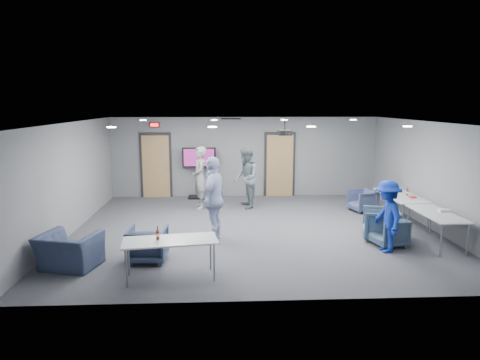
{
  "coord_description": "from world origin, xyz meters",
  "views": [
    {
      "loc": [
        -0.87,
        -10.44,
        3.15
      ],
      "look_at": [
        -0.33,
        0.41,
        1.2
      ],
      "focal_mm": 32.0,
      "sensor_mm": 36.0,
      "label": 1
    }
  ],
  "objects_px": {
    "chair_front_a": "(148,244)",
    "table_front_left": "(170,242)",
    "chair_right_b": "(381,224)",
    "person_c": "(214,199)",
    "person_b": "(246,178)",
    "projector": "(285,133)",
    "tv_stand": "(199,170)",
    "bottle_right": "(407,192)",
    "chair_front_b": "(69,251)",
    "table_right_a": "(401,197)",
    "chair_right_c": "(388,232)",
    "person_d": "(387,216)",
    "person_a": "(200,178)",
    "table_right_b": "(437,215)",
    "bottle_front": "(158,235)",
    "chair_right_a": "(362,201)"
  },
  "relations": [
    {
      "from": "table_front_left",
      "to": "bottle_right",
      "type": "xyz_separation_m",
      "value": [
        5.9,
        3.48,
        0.13
      ]
    },
    {
      "from": "tv_stand",
      "to": "table_front_left",
      "type": "bearing_deg",
      "value": -91.92
    },
    {
      "from": "chair_front_a",
      "to": "person_c",
      "type": "bearing_deg",
      "value": -133.38
    },
    {
      "from": "chair_right_a",
      "to": "tv_stand",
      "type": "distance_m",
      "value": 5.35
    },
    {
      "from": "person_b",
      "to": "projector",
      "type": "height_order",
      "value": "projector"
    },
    {
      "from": "person_b",
      "to": "person_a",
      "type": "bearing_deg",
      "value": -95.59
    },
    {
      "from": "person_b",
      "to": "person_c",
      "type": "xyz_separation_m",
      "value": [
        -0.94,
        -3.06,
        0.06
      ]
    },
    {
      "from": "bottle_front",
      "to": "bottle_right",
      "type": "xyz_separation_m",
      "value": [
        6.13,
        3.45,
        -0.01
      ]
    },
    {
      "from": "person_c",
      "to": "projector",
      "type": "bearing_deg",
      "value": 145.07
    },
    {
      "from": "chair_right_a",
      "to": "projector",
      "type": "height_order",
      "value": "projector"
    },
    {
      "from": "bottle_front",
      "to": "bottle_right",
      "type": "relative_size",
      "value": 1.08
    },
    {
      "from": "chair_right_b",
      "to": "bottle_front",
      "type": "distance_m",
      "value": 5.31
    },
    {
      "from": "tv_stand",
      "to": "person_c",
      "type": "bearing_deg",
      "value": -83.25
    },
    {
      "from": "chair_front_a",
      "to": "table_front_left",
      "type": "bearing_deg",
      "value": 123.76
    },
    {
      "from": "chair_right_b",
      "to": "chair_front_a",
      "type": "xyz_separation_m",
      "value": [
        -5.23,
        -1.14,
        -0.02
      ]
    },
    {
      "from": "chair_right_c",
      "to": "bottle_right",
      "type": "distance_m",
      "value": 2.31
    },
    {
      "from": "chair_front_a",
      "to": "chair_front_b",
      "type": "bearing_deg",
      "value": 13.55
    },
    {
      "from": "table_right_b",
      "to": "bottle_right",
      "type": "height_order",
      "value": "bottle_right"
    },
    {
      "from": "person_a",
      "to": "chair_right_b",
      "type": "height_order",
      "value": "person_a"
    },
    {
      "from": "chair_front_a",
      "to": "table_front_left",
      "type": "xyz_separation_m",
      "value": [
        0.56,
        -0.9,
        0.33
      ]
    },
    {
      "from": "table_right_a",
      "to": "bottle_right",
      "type": "xyz_separation_m",
      "value": [
        0.14,
        -0.05,
        0.13
      ]
    },
    {
      "from": "table_front_left",
      "to": "tv_stand",
      "type": "distance_m",
      "value": 6.76
    },
    {
      "from": "chair_front_b",
      "to": "bottle_front",
      "type": "bearing_deg",
      "value": 176.77
    },
    {
      "from": "person_b",
      "to": "person_c",
      "type": "relative_size",
      "value": 0.94
    },
    {
      "from": "chair_right_a",
      "to": "table_front_left",
      "type": "relative_size",
      "value": 0.4
    },
    {
      "from": "table_right_a",
      "to": "projector",
      "type": "distance_m",
      "value": 3.6
    },
    {
      "from": "chair_right_c",
      "to": "person_d",
      "type": "bearing_deg",
      "value": -41.13
    },
    {
      "from": "bottle_right",
      "to": "chair_front_a",
      "type": "bearing_deg",
      "value": -158.26
    },
    {
      "from": "person_b",
      "to": "person_c",
      "type": "distance_m",
      "value": 3.2
    },
    {
      "from": "projector",
      "to": "table_front_left",
      "type": "bearing_deg",
      "value": -130.3
    },
    {
      "from": "chair_front_a",
      "to": "projector",
      "type": "xyz_separation_m",
      "value": [
        3.17,
        2.7,
        2.05
      ]
    },
    {
      "from": "person_a",
      "to": "chair_front_b",
      "type": "relative_size",
      "value": 1.78
    },
    {
      "from": "chair_right_c",
      "to": "person_a",
      "type": "bearing_deg",
      "value": -143.36
    },
    {
      "from": "chair_right_c",
      "to": "table_right_b",
      "type": "height_order",
      "value": "table_right_b"
    },
    {
      "from": "person_d",
      "to": "bottle_front",
      "type": "relative_size",
      "value": 6.3
    },
    {
      "from": "chair_front_a",
      "to": "table_front_left",
      "type": "height_order",
      "value": "table_front_left"
    },
    {
      "from": "person_a",
      "to": "chair_right_c",
      "type": "height_order",
      "value": "person_a"
    },
    {
      "from": "person_a",
      "to": "chair_front_a",
      "type": "relative_size",
      "value": 2.43
    },
    {
      "from": "person_d",
      "to": "bottle_front",
      "type": "xyz_separation_m",
      "value": [
        -4.69,
        -1.19,
        0.04
      ]
    },
    {
      "from": "table_front_left",
      "to": "projector",
      "type": "bearing_deg",
      "value": 46.11
    },
    {
      "from": "table_right_b",
      "to": "projector",
      "type": "relative_size",
      "value": 4.85
    },
    {
      "from": "person_c",
      "to": "person_d",
      "type": "distance_m",
      "value": 3.84
    },
    {
      "from": "person_c",
      "to": "table_right_a",
      "type": "xyz_separation_m",
      "value": [
        5.0,
        1.31,
        -0.29
      ]
    },
    {
      "from": "chair_right_b",
      "to": "bottle_right",
      "type": "bearing_deg",
      "value": 155.18
    },
    {
      "from": "table_right_a",
      "to": "chair_right_c",
      "type": "bearing_deg",
      "value": 150.32
    },
    {
      "from": "chair_front_b",
      "to": "table_front_left",
      "type": "height_order",
      "value": "table_front_left"
    },
    {
      "from": "bottle_right",
      "to": "table_right_b",
      "type": "bearing_deg",
      "value": -94.33
    },
    {
      "from": "chair_right_a",
      "to": "person_c",
      "type": "bearing_deg",
      "value": -75.05
    },
    {
      "from": "bottle_front",
      "to": "bottle_right",
      "type": "height_order",
      "value": "bottle_front"
    },
    {
      "from": "person_b",
      "to": "table_right_a",
      "type": "xyz_separation_m",
      "value": [
        4.07,
        -1.75,
        -0.24
      ]
    }
  ]
}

